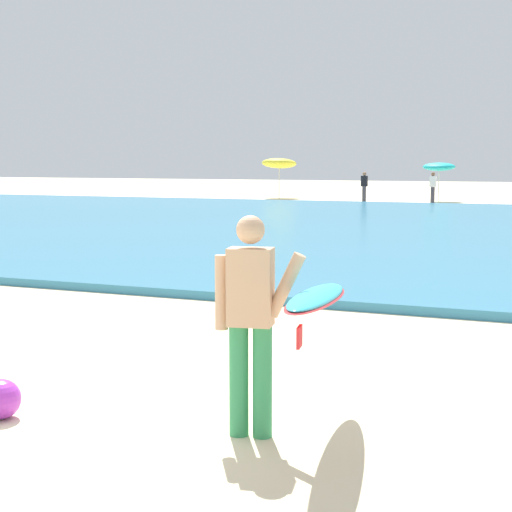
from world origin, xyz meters
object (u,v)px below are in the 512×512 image
Objects in this scene: beach_umbrella_0 at (279,163)px; beach_umbrella_1 at (439,167)px; beachgoer_near_row_mid at (433,187)px; surfer_with_board at (283,307)px; beachgoer_near_row_right at (364,186)px; beach_ball at (1,399)px.

beach_umbrella_1 is at bearing -2.20° from beach_umbrella_0.
beach_umbrella_1 is 2.52m from beachgoer_near_row_mid.
beach_umbrella_0 is at bearing 111.10° from surfer_with_board.
beach_umbrella_1 is (9.24, -0.35, -0.17)m from beach_umbrella_0.
surfer_with_board is 35.97m from beachgoer_near_row_right.
beach_umbrella_0 reaches higher than beach_umbrella_1.
beach_ball is (3.00, -35.85, -0.68)m from beachgoer_near_row_mid.
surfer_with_board is 1.53× the size of beachgoer_near_row_right.
beachgoer_near_row_right is at bearing 104.08° from surfer_with_board.
beachgoer_near_row_mid is 3.46m from beachgoer_near_row_right.
surfer_with_board reaches higher than beachgoer_near_row_right.
beach_ball is (6.42, -35.35, -0.68)m from beachgoer_near_row_right.
beachgoer_near_row_mid reaches higher than beach_ball.
beachgoer_near_row_right is (5.93, -3.17, -1.16)m from beach_umbrella_0.
beach_umbrella_0 is at bearing 151.87° from beachgoer_near_row_right.
beach_umbrella_0 is 7.08× the size of beach_ball.
beach_umbrella_1 is 4.45m from beachgoer_near_row_right.
beachgoer_near_row_mid is at bearing 94.78° from beach_ball.
beach_umbrella_0 is 6.83m from beachgoer_near_row_right.
beachgoer_near_row_right is (-8.75, 34.89, -0.19)m from surfer_with_board.
beachgoer_near_row_right is at bearing -139.55° from beach_umbrella_1.
surfer_with_board is at bearing 11.18° from beach_ball.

